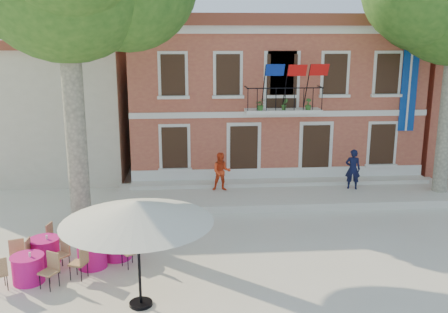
% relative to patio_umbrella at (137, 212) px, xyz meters
% --- Properties ---
extents(ground, '(90.00, 90.00, 0.00)m').
position_rel_patio_umbrella_xyz_m(ground, '(3.32, 3.73, -2.46)').
color(ground, beige).
rests_on(ground, ground).
extents(main_building, '(13.50, 9.59, 7.50)m').
position_rel_patio_umbrella_xyz_m(main_building, '(5.32, 13.72, 1.32)').
color(main_building, '#C06645').
rests_on(main_building, ground).
extents(neighbor_west, '(9.40, 9.40, 6.40)m').
position_rel_patio_umbrella_xyz_m(neighbor_west, '(-6.18, 14.73, 0.76)').
color(neighbor_west, beige).
rests_on(neighbor_west, ground).
extents(terrace, '(14.00, 3.40, 0.30)m').
position_rel_patio_umbrella_xyz_m(terrace, '(5.32, 8.13, -2.31)').
color(terrace, silver).
rests_on(terrace, ground).
extents(patio_umbrella, '(3.68, 3.68, 2.74)m').
position_rel_patio_umbrella_xyz_m(patio_umbrella, '(0.00, 0.00, 0.00)').
color(patio_umbrella, black).
rests_on(patio_umbrella, ground).
extents(pedestrian_navy, '(0.71, 0.57, 1.70)m').
position_rel_patio_umbrella_xyz_m(pedestrian_navy, '(8.16, 8.31, -1.31)').
color(pedestrian_navy, black).
rests_on(pedestrian_navy, terrace).
extents(pedestrian_orange, '(0.80, 0.64, 1.61)m').
position_rel_patio_umbrella_xyz_m(pedestrian_orange, '(2.65, 8.51, -1.36)').
color(pedestrian_orange, '#EF431C').
rests_on(pedestrian_orange, terrace).
extents(cafe_table_0, '(1.71, 1.86, 0.95)m').
position_rel_patio_umbrella_xyz_m(cafe_table_0, '(-0.93, 2.82, -2.03)').
color(cafe_table_0, '#C81262').
rests_on(cafe_table_0, ground).
extents(cafe_table_1, '(1.03, 1.95, 0.95)m').
position_rel_patio_umbrella_xyz_m(cafe_table_1, '(-1.58, 2.28, -2.04)').
color(cafe_table_1, '#C81262').
rests_on(cafe_table_1, ground).
extents(cafe_table_2, '(1.87, 1.63, 0.95)m').
position_rel_patio_umbrella_xyz_m(cafe_table_2, '(-3.15, 1.46, -2.03)').
color(cafe_table_2, '#C81262').
rests_on(cafe_table_2, ground).
extents(cafe_table_3, '(1.84, 1.77, 0.95)m').
position_rel_patio_umbrella_xyz_m(cafe_table_3, '(-3.01, 2.65, -2.03)').
color(cafe_table_3, '#C81262').
rests_on(cafe_table_3, ground).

